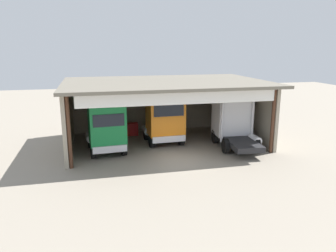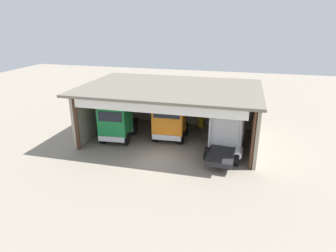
% 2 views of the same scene
% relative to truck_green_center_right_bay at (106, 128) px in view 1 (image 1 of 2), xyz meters
% --- Properties ---
extents(ground_plane, '(80.00, 80.00, 0.00)m').
position_rel_truck_green_center_right_bay_xyz_m(ground_plane, '(4.38, -2.58, -1.78)').
color(ground_plane, gray).
rests_on(ground_plane, ground).
extents(workshop_shed, '(14.35, 9.62, 4.72)m').
position_rel_truck_green_center_right_bay_xyz_m(workshop_shed, '(4.38, 2.24, 1.56)').
color(workshop_shed, '#9E937F').
rests_on(workshop_shed, ground).
extents(truck_green_center_right_bay, '(2.71, 5.15, 3.46)m').
position_rel_truck_green_center_right_bay_xyz_m(truck_green_center_right_bay, '(0.00, 0.00, 0.00)').
color(truck_green_center_right_bay, '#197F3D').
rests_on(truck_green_center_right_bay, ground).
extents(truck_orange_center_bay, '(2.78, 4.30, 3.78)m').
position_rel_truck_green_center_right_bay_xyz_m(truck_orange_center_bay, '(4.29, 1.26, 0.19)').
color(truck_orange_center_bay, orange).
rests_on(truck_orange_center_bay, ground).
extents(truck_white_yard_outside, '(2.76, 5.22, 3.60)m').
position_rel_truck_green_center_right_bay_xyz_m(truck_white_yard_outside, '(9.14, -0.27, 0.05)').
color(truck_white_yard_outside, white).
rests_on(truck_white_yard_outside, ground).
extents(oil_drum, '(0.58, 0.58, 0.89)m').
position_rel_truck_green_center_right_bay_xyz_m(oil_drum, '(6.45, 5.17, -1.34)').
color(oil_drum, gold).
rests_on(oil_drum, ground).
extents(tool_cart, '(0.90, 0.60, 1.00)m').
position_rel_truck_green_center_right_bay_xyz_m(tool_cart, '(2.29, 4.28, -1.28)').
color(tool_cart, red).
rests_on(tool_cart, ground).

